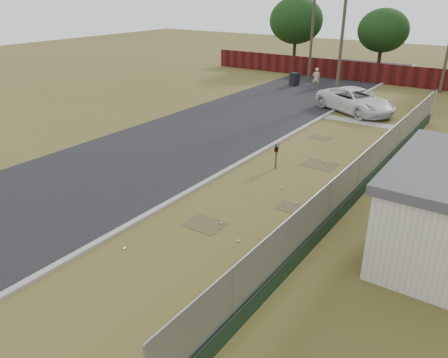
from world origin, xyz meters
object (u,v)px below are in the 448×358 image
Objects in this scene: pedestrian at (316,78)px; trash_bin at (294,79)px; pickup_truck at (356,101)px; fire_hydrant at (220,292)px; mailbox at (276,150)px.

trash_bin is (-2.12, 0.18, -0.32)m from pedestrian.
pickup_truck is 9.70m from trash_bin.
fire_hydrant is at bearing -142.61° from pickup_truck.
fire_hydrant is 0.46× the size of pedestrian.
mailbox is at bearing 83.09° from pedestrian.
trash_bin is (-11.55, 28.05, 0.18)m from fire_hydrant.
mailbox is at bearing -150.67° from pickup_truck.
pedestrian is at bearing 70.89° from pickup_truck.
fire_hydrant is 0.14× the size of pickup_truck.
mailbox is 20.10m from trash_bin.
mailbox is 19.18m from pedestrian.
fire_hydrant is at bearing 83.71° from pedestrian.
pickup_truck is (-0.43, 12.43, -0.10)m from mailbox.
fire_hydrant is at bearing -70.15° from mailbox.
trash_bin is at bearing -29.75° from pedestrian.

